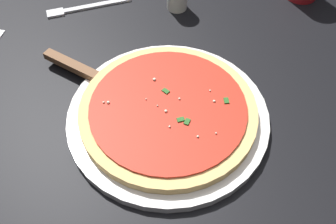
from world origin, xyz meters
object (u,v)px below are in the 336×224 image
at_px(serving_plate, 168,117).
at_px(fork, 84,8).
at_px(pizza_server, 91,75).
at_px(pizza, 168,110).

bearing_deg(serving_plate, fork, -159.59).
bearing_deg(fork, pizza_server, 0.83).
relative_size(serving_plate, pizza_server, 1.76).
bearing_deg(pizza, serving_plate, -91.77).
xyz_separation_m(serving_plate, pizza, (0.00, 0.00, 0.02)).
bearing_deg(fork, pizza, 20.41).
bearing_deg(pizza_server, fork, -179.17).
height_order(serving_plate, pizza_server, pizza_server).
distance_m(serving_plate, pizza_server, 0.16).
relative_size(pizza_server, fork, 1.03).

